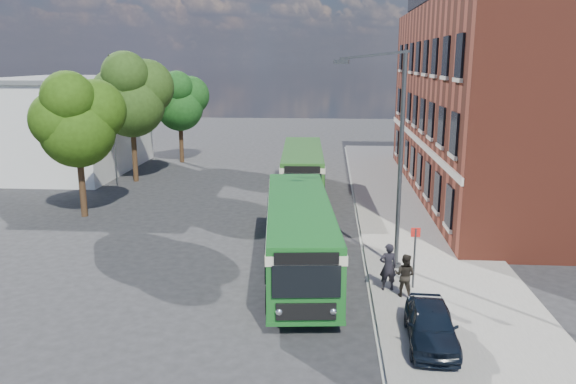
# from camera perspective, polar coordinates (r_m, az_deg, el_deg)

# --- Properties ---
(ground) EXTENTS (120.00, 120.00, 0.00)m
(ground) POSITION_cam_1_polar(r_m,az_deg,el_deg) (26.09, -1.12, -6.02)
(ground) COLOR #262628
(ground) RESTS_ON ground
(pavement) EXTENTS (6.00, 48.00, 0.15)m
(pavement) POSITION_cam_1_polar(r_m,az_deg,el_deg) (33.94, 12.02, -1.59)
(pavement) COLOR gray
(pavement) RESTS_ON ground
(kerb_line) EXTENTS (0.12, 48.00, 0.01)m
(kerb_line) POSITION_cam_1_polar(r_m,az_deg,el_deg) (33.68, 6.86, -1.63)
(kerb_line) COLOR beige
(kerb_line) RESTS_ON ground
(brick_office) EXTENTS (12.10, 26.00, 14.20)m
(brick_office) POSITION_cam_1_polar(r_m,az_deg,el_deg) (38.37, 22.29, 9.85)
(brick_office) COLOR maroon
(brick_office) RESTS_ON ground
(white_building) EXTENTS (9.40, 13.40, 7.30)m
(white_building) POSITION_cam_1_polar(r_m,az_deg,el_deg) (47.38, -21.34, 6.39)
(white_building) COLOR silver
(white_building) RESTS_ON ground
(flagpole) EXTENTS (0.95, 0.10, 9.00)m
(flagpole) POSITION_cam_1_polar(r_m,az_deg,el_deg) (40.48, -17.35, 7.48)
(flagpole) COLOR #3B3E41
(flagpole) RESTS_ON ground
(street_lamp) EXTENTS (2.96, 2.38, 9.00)m
(street_lamp) POSITION_cam_1_polar(r_m,az_deg,el_deg) (22.97, 10.48, 3.45)
(street_lamp) COLOR #3B3E41
(street_lamp) RESTS_ON ground
(bus_stop_sign) EXTENTS (0.35, 0.08, 2.52)m
(bus_stop_sign) POSITION_cam_1_polar(r_m,az_deg,el_deg) (21.77, 12.73, -6.14)
(bus_stop_sign) COLOR #3B3E41
(bus_stop_sign) RESTS_ON ground
(bus_front) EXTENTS (3.63, 11.81, 3.02)m
(bus_front) POSITION_cam_1_polar(r_m,az_deg,el_deg) (23.01, 1.13, -3.89)
(bus_front) COLOR #1A5F20
(bus_front) RESTS_ON ground
(bus_rear) EXTENTS (3.07, 11.24, 3.02)m
(bus_rear) POSITION_cam_1_polar(r_m,az_deg,el_deg) (36.61, 1.48, 2.60)
(bus_rear) COLOR #2C6323
(bus_rear) RESTS_ON ground
(parked_car) EXTENTS (1.65, 3.71, 1.24)m
(parked_car) POSITION_cam_1_polar(r_m,az_deg,el_deg) (18.10, 14.35, -12.90)
(parked_car) COLOR black
(parked_car) RESTS_ON pavement
(pedestrian_a) EXTENTS (0.73, 0.55, 1.83)m
(pedestrian_a) POSITION_cam_1_polar(r_m,az_deg,el_deg) (21.54, 10.12, -7.49)
(pedestrian_a) COLOR black
(pedestrian_a) RESTS_ON pavement
(pedestrian_b) EXTENTS (0.99, 0.91, 1.63)m
(pedestrian_b) POSITION_cam_1_polar(r_m,az_deg,el_deg) (21.13, 11.79, -8.28)
(pedestrian_b) COLOR black
(pedestrian_b) RESTS_ON pavement
(tree_left) EXTENTS (4.79, 4.55, 8.09)m
(tree_left) POSITION_cam_1_polar(r_m,az_deg,el_deg) (32.72, -20.64, 6.95)
(tree_left) COLOR #352113
(tree_left) RESTS_ON ground
(tree_mid) EXTENTS (5.47, 5.20, 9.23)m
(tree_mid) POSITION_cam_1_polar(r_m,az_deg,el_deg) (41.39, -15.62, 9.55)
(tree_mid) COLOR #352113
(tree_mid) RESTS_ON ground
(tree_right) EXTENTS (4.59, 4.36, 7.75)m
(tree_right) POSITION_cam_1_polar(r_m,az_deg,el_deg) (48.63, -10.91, 9.10)
(tree_right) COLOR #352113
(tree_right) RESTS_ON ground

